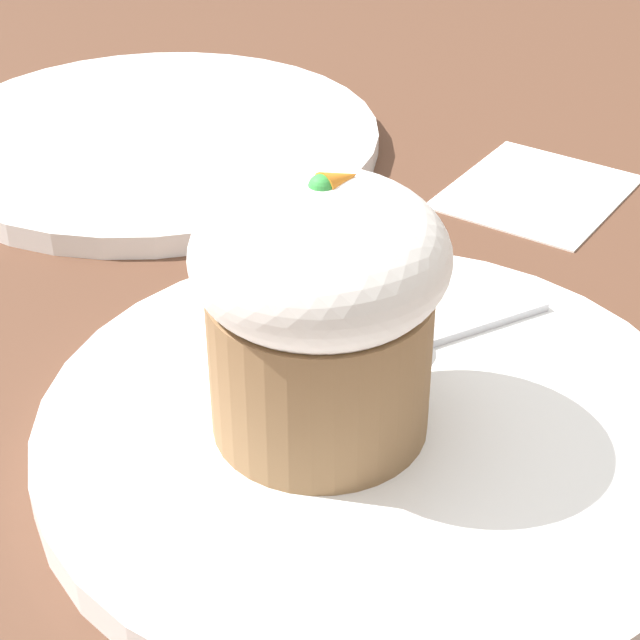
{
  "coord_description": "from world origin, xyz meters",
  "views": [
    {
      "loc": [
        -0.23,
        -0.24,
        0.28
      ],
      "look_at": [
        -0.02,
        0.01,
        0.06
      ],
      "focal_mm": 60.0,
      "sensor_mm": 36.0,
      "label": 1
    }
  ],
  "objects": [
    {
      "name": "dessert_plate",
      "position": [
        0.0,
        0.0,
        0.01
      ],
      "size": [
        0.27,
        0.27,
        0.01
      ],
      "color": "white",
      "rests_on": "ground_plane"
    },
    {
      "name": "paper_napkin",
      "position": [
        0.23,
        0.1,
        0.0
      ],
      "size": [
        0.13,
        0.12,
        0.0
      ],
      "color": "white",
      "rests_on": "ground_plane"
    },
    {
      "name": "carrot_cake",
      "position": [
        -0.02,
        0.01,
        0.07
      ],
      "size": [
        0.09,
        0.09,
        0.11
      ],
      "color": "olive",
      "rests_on": "dessert_plate"
    },
    {
      "name": "ground_plane",
      "position": [
        0.0,
        0.0,
        0.0
      ],
      "size": [
        4.0,
        4.0,
        0.0
      ],
      "primitive_type": "plane",
      "color": "#513323"
    },
    {
      "name": "spoon",
      "position": [
        0.04,
        0.02,
        0.02
      ],
      "size": [
        0.11,
        0.04,
        0.01
      ],
      "color": "#B7B7BC",
      "rests_on": "dessert_plate"
    },
    {
      "name": "side_plate",
      "position": [
        0.09,
        0.3,
        0.01
      ],
      "size": [
        0.28,
        0.28,
        0.01
      ],
      "color": "white",
      "rests_on": "ground_plane"
    }
  ]
}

